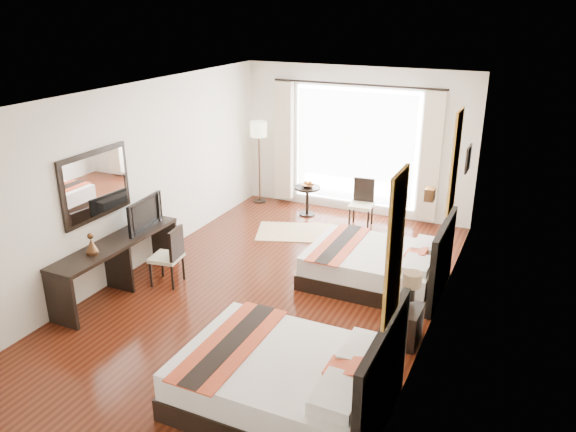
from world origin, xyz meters
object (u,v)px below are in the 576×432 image
at_px(bed_near, 289,379).
at_px(side_table, 307,201).
at_px(vase, 400,305).
at_px(window_chair, 361,212).
at_px(table_lamp, 412,282).
at_px(desk_chair, 168,267).
at_px(nightstand, 404,325).
at_px(bed_far, 379,265).
at_px(floor_lamp, 259,135).
at_px(fruit_bowl, 308,186).
at_px(console_desk, 118,266).
at_px(television, 140,213).

relative_size(bed_near, side_table, 3.67).
height_order(vase, side_table, vase).
bearing_deg(window_chair, table_lamp, 21.72).
bearing_deg(vase, desk_chair, 177.32).
xyz_separation_m(bed_near, desk_chair, (-2.72, 1.68, -0.04)).
bearing_deg(bed_near, nightstand, 64.68).
relative_size(desk_chair, side_table, 1.54).
xyz_separation_m(bed_near, bed_far, (0.07, 2.99, -0.02)).
distance_m(desk_chair, window_chair, 3.83).
bearing_deg(floor_lamp, fruit_bowl, -15.02).
height_order(nightstand, table_lamp, table_lamp).
relative_size(nightstand, vase, 3.95).
xyz_separation_m(floor_lamp, side_table, (1.19, -0.29, -1.13)).
bearing_deg(fruit_bowl, bed_near, -68.89).
bearing_deg(console_desk, desk_chair, 40.87).
distance_m(bed_far, nightstand, 1.53).
height_order(table_lamp, television, television).
relative_size(nightstand, window_chair, 0.54).
bearing_deg(nightstand, vase, -106.02).
bearing_deg(floor_lamp, television, -90.73).
bearing_deg(bed_near, fruit_bowl, 111.11).
bearing_deg(fruit_bowl, television, -110.59).
bearing_deg(side_table, vase, -53.05).
relative_size(bed_near, table_lamp, 5.72).
relative_size(table_lamp, side_table, 0.64).
distance_m(nightstand, table_lamp, 0.54).
xyz_separation_m(desk_chair, side_table, (0.73, 3.47, 0.02)).
relative_size(bed_far, window_chair, 2.23).
bearing_deg(nightstand, fruit_bowl, 128.24).
xyz_separation_m(console_desk, floor_lamp, (0.07, 4.21, 1.04)).
relative_size(vase, television, 0.15).
xyz_separation_m(nightstand, side_table, (-2.76, 3.52, 0.06)).
bearing_deg(table_lamp, window_chair, 117.09).
height_order(bed_near, bed_far, bed_near).
bearing_deg(window_chair, side_table, -101.28).
xyz_separation_m(bed_far, window_chair, (-0.94, 2.04, -0.02)).
distance_m(television, floor_lamp, 3.68).
xyz_separation_m(console_desk, desk_chair, (0.52, 0.45, -0.11)).
distance_m(console_desk, floor_lamp, 4.33).
height_order(desk_chair, window_chair, desk_chair).
xyz_separation_m(nightstand, floor_lamp, (-3.95, 3.80, 1.18)).
bearing_deg(floor_lamp, nightstand, -43.93).
height_order(bed_far, window_chair, bed_far).
height_order(bed_far, floor_lamp, floor_lamp).
bearing_deg(side_table, desk_chair, -101.92).
bearing_deg(television, desk_chair, -106.22).
bearing_deg(vase, window_chair, 114.53).
height_order(bed_near, nightstand, bed_near).
height_order(console_desk, television, television).
distance_m(table_lamp, console_desk, 4.10).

